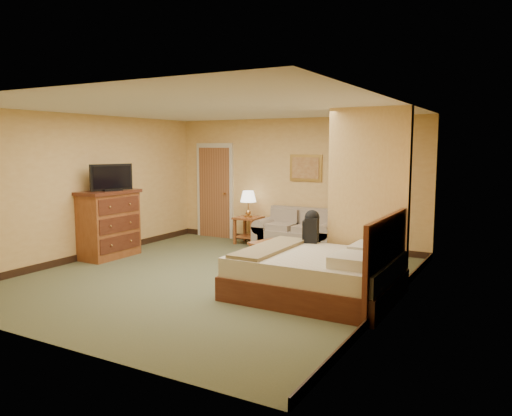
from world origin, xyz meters
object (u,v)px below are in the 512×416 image
Objects in this scene: coffee_table at (273,249)px; dresser at (109,224)px; loveseat at (297,236)px; bed at (320,274)px.

dresser is (-2.92, -0.89, 0.33)m from coffee_table.
coffee_table is 0.64× the size of dresser.
coffee_table is at bearing 16.99° from dresser.
dresser is at bearing -163.01° from coffee_table.
bed reaches higher than loveseat.
dresser reaches higher than bed.
dresser is 0.58× the size of bed.
loveseat is 1.31× the size of dresser.
bed is (1.37, -1.27, 0.03)m from coffee_table.
loveseat is at bearing 40.14° from dresser.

